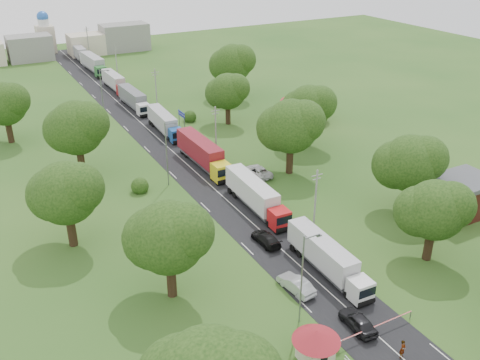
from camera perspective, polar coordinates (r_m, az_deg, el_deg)
ground at (r=71.68m, az=0.95°, el=-4.29°), size 260.00×260.00×0.00m
road at (r=87.72m, az=-5.48°, el=1.50°), size 8.00×200.00×0.04m
boom_barrier at (r=54.06m, az=13.23°, el=-15.45°), size 9.22×0.35×1.18m
guard_booth at (r=50.27m, az=8.12°, el=-16.73°), size 4.40×4.40×3.45m
info_sign at (r=101.37m, az=-6.26°, el=6.69°), size 0.12×3.10×4.10m
pole_1 at (r=66.97m, az=8.04°, el=-2.29°), size 1.60×0.24×9.00m
pole_2 at (r=88.86m, az=-2.60°, el=5.19°), size 1.60×0.24×9.00m
pole_3 at (r=113.47m, az=-8.94°, el=9.51°), size 1.60×0.24×9.00m
pole_4 at (r=139.37m, az=-13.05°, el=12.20°), size 1.60×0.24×9.00m
pole_5 at (r=165.95m, az=-15.91°, el=14.00°), size 1.60×0.24×9.00m
lamp_0 at (r=52.10m, az=6.76°, el=-10.09°), size 2.03×0.22×10.00m
lamp_1 at (r=79.46m, az=-7.74°, el=3.07°), size 2.03×0.22×10.00m
lamp_2 at (r=111.19m, az=-14.45°, el=9.13°), size 2.03×0.22×10.00m
tree_2 at (r=64.45m, az=19.99°, el=-2.97°), size 8.00×8.00×10.10m
tree_3 at (r=74.24m, az=17.64°, el=1.78°), size 8.80×8.80×11.07m
tree_4 at (r=82.46m, az=5.41°, el=5.78°), size 9.60×9.60×12.05m
tree_5 at (r=93.76m, az=7.31°, el=7.76°), size 8.80×8.80×11.07m
tree_6 at (r=104.29m, az=-1.36°, el=9.46°), size 8.00×8.00×10.10m
tree_7 at (r=120.87m, az=-0.83°, el=12.37°), size 9.60×9.60×12.05m
tree_10 at (r=54.88m, az=-7.69°, el=-6.00°), size 8.80×8.80×11.07m
tree_11 at (r=66.25m, az=-18.14°, el=-1.26°), size 8.80×8.80×11.07m
tree_12 at (r=85.19m, az=-17.08°, el=5.39°), size 9.60×9.60×12.05m
tree_13 at (r=103.36m, az=-23.88°, el=7.46°), size 8.80×8.80×11.07m
house_brick at (r=77.94m, az=22.45°, el=-1.59°), size 8.60×6.60×5.20m
house_cream at (r=108.46m, az=7.07°, el=8.29°), size 10.08×10.08×5.80m
distant_town at (r=170.01m, az=-17.89°, el=13.60°), size 52.00×8.00×8.00m
church at (r=176.63m, az=-20.06°, el=14.35°), size 5.00×5.00×12.30m
truck_0 at (r=61.39m, az=9.22°, el=-8.14°), size 2.66×13.62×3.77m
truck_1 at (r=73.43m, az=1.64°, el=-1.62°), size 2.87×14.49×4.01m
truck_2 at (r=86.69m, az=-4.01°, el=2.90°), size 2.80×15.56×4.31m
truck_3 at (r=101.91m, az=-8.10°, el=6.10°), size 2.86×13.80×3.82m
truck_4 at (r=116.96m, az=-11.26°, el=8.46°), size 2.74×13.95×3.86m
truck_5 at (r=131.45m, az=-13.23°, el=10.17°), size 2.57×13.67×3.79m
truck_6 at (r=149.27m, az=-15.34°, el=11.87°), size 3.37×15.46×4.27m
truck_7 at (r=164.47m, az=-16.76°, el=12.86°), size 2.70×14.07×3.90m
car_lane_front at (r=55.13m, az=12.47°, el=-14.54°), size 2.18×4.78×1.59m
car_lane_mid at (r=58.84m, az=6.00°, el=-11.03°), size 2.25×5.01×1.60m
car_lane_rear at (r=66.40m, az=2.78°, el=-6.27°), size 2.13×4.93×1.42m
car_verge_near at (r=83.62m, az=1.90°, el=0.93°), size 2.84×5.77×1.58m
car_verge_far at (r=100.80m, az=-5.37°, el=5.21°), size 1.72×4.00×1.34m
pedestrian_near at (r=53.01m, az=16.96°, el=-16.89°), size 0.81×0.67×1.89m
pedestrian_booth at (r=52.35m, az=8.75°, el=-16.63°), size 0.83×0.97×1.74m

